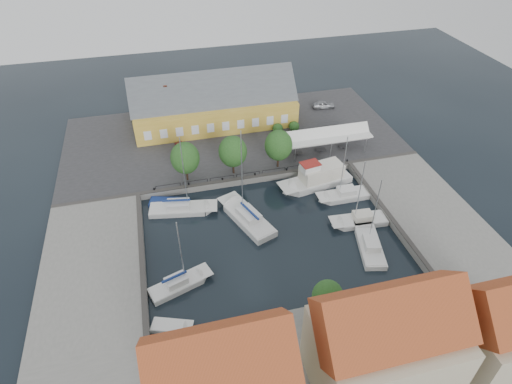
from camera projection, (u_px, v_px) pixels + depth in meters
ground at (267, 228)px, 56.90m from camera, size 140.00×140.00×0.00m
north_quay at (232, 138)px, 74.14m from camera, size 56.00×26.00×1.00m
west_quay at (93, 267)px, 50.83m from camera, size 12.00×24.00×1.00m
east_quay at (424, 208)px, 59.31m from camera, size 12.00×24.00×1.00m
south_bank at (326, 370)px, 40.58m from camera, size 56.00×14.00×1.00m
quay_edge_fittings at (258, 200)px, 59.87m from camera, size 56.00×24.72×0.40m
warehouse at (211, 105)px, 75.30m from camera, size 28.56×14.00×9.55m
tent_canopy at (328, 136)px, 68.38m from camera, size 14.00×4.00×2.83m
quay_trees at (233, 152)px, 62.66m from camera, size 18.20×4.20×6.30m
car_silver at (324, 105)px, 81.45m from camera, size 4.38×2.21×1.43m
car_red at (182, 148)px, 69.50m from camera, size 2.26×3.87×1.21m
center_sailboat at (247, 219)px, 57.82m from camera, size 6.49×10.68×14.05m
trawler at (318, 179)px, 63.87m from camera, size 11.72×5.17×5.00m
east_boat_a at (344, 196)px, 61.81m from camera, size 7.68×2.62×10.90m
east_boat_b at (359, 221)px, 57.52m from camera, size 7.92×3.06×10.66m
east_boat_c at (369, 246)px, 53.82m from camera, size 4.47×8.61×10.66m
west_boat_a at (182, 209)px, 59.44m from camera, size 9.74×4.25×12.42m
west_boat_d at (180, 285)px, 48.95m from camera, size 7.71×4.53×10.16m
launch_sw at (172, 328)px, 44.73m from camera, size 4.63×3.03×0.98m
launch_nw at (166, 203)px, 60.81m from camera, size 5.18×3.25×0.88m
townhouses at (363, 356)px, 35.96m from camera, size 36.30×8.50×12.00m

